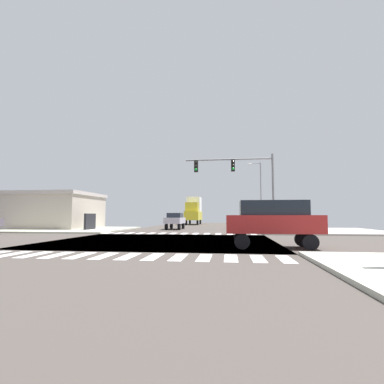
{
  "coord_description": "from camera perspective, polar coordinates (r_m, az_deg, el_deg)",
  "views": [
    {
      "loc": [
        4.2,
        -18.61,
        1.61
      ],
      "look_at": [
        1.5,
        2.81,
        3.33
      ],
      "focal_mm": 27.52,
      "sensor_mm": 36.0,
      "label": 1
    }
  ],
  "objects": [
    {
      "name": "ground",
      "position": [
        19.15,
        -5.59,
        -9.42
      ],
      "size": [
        90.0,
        90.0,
        0.05
      ],
      "color": "#443D38"
    },
    {
      "name": "sidewalk_corner_ne",
      "position": [
        31.89,
        23.37,
        -6.94
      ],
      "size": [
        12.0,
        12.0,
        0.14
      ],
      "color": "#B2ADA3",
      "rests_on": "ground"
    },
    {
      "name": "sidewalk_corner_nw",
      "position": [
        35.14,
        -22.29,
        -6.72
      ],
      "size": [
        12.0,
        12.0,
        0.14
      ],
      "color": "#B0B29C",
      "rests_on": "ground"
    },
    {
      "name": "crosswalk_near",
      "position": [
        12.26,
        -14.48,
        -11.93
      ],
      "size": [
        13.5,
        2.0,
        0.01
      ],
      "color": "white",
      "rests_on": "ground"
    },
    {
      "name": "crosswalk_far",
      "position": [
        26.34,
        -2.58,
        -8.03
      ],
      "size": [
        13.5,
        2.0,
        0.01
      ],
      "color": "white",
      "rests_on": "ground"
    },
    {
      "name": "traffic_signal_mast",
      "position": [
        25.65,
        9.02,
        3.33
      ],
      "size": [
        7.56,
        0.55,
        6.86
      ],
      "color": "gray",
      "rests_on": "ground"
    },
    {
      "name": "street_lamp",
      "position": [
        39.71,
        12.87,
        0.61
      ],
      "size": [
        1.78,
        0.32,
        8.6
      ],
      "color": "gray",
      "rests_on": "ground"
    },
    {
      "name": "bank_building",
      "position": [
        39.01,
        -25.89,
        -3.31
      ],
      "size": [
        12.16,
        8.61,
        4.27
      ],
      "color": "#B3A597",
      "rests_on": "ground"
    },
    {
      "name": "sedan_nearside_1",
      "position": [
        34.15,
        -3.3,
        -5.36
      ],
      "size": [
        1.8,
        4.3,
        1.88
      ],
      "rotation": [
        0.0,
        0.0,
        3.14
      ],
      "color": "black",
      "rests_on": "ground"
    },
    {
      "name": "box_truck_middle_2",
      "position": [
        51.99,
        0.33,
        -3.49
      ],
      "size": [
        2.4,
        7.2,
        4.85
      ],
      "rotation": [
        0.0,
        0.0,
        3.14
      ],
      "color": "black",
      "rests_on": "ground"
    },
    {
      "name": "suv_outer_3",
      "position": [
        15.27,
        15.4,
        -5.19
      ],
      "size": [
        4.6,
        1.96,
        2.34
      ],
      "rotation": [
        0.0,
        0.0,
        1.57
      ],
      "color": "black",
      "rests_on": "ground"
    }
  ]
}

